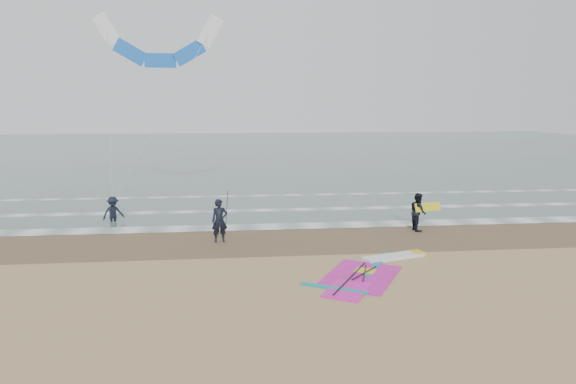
{
  "coord_description": "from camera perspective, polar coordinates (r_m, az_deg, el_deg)",
  "views": [
    {
      "loc": [
        -3.62,
        -15.02,
        5.64
      ],
      "look_at": [
        -1.53,
        5.0,
        2.2
      ],
      "focal_mm": 32.0,
      "sensor_mm": 36.0,
      "label": 1
    }
  ],
  "objects": [
    {
      "name": "person_standing",
      "position": [
        21.41,
        -7.61,
        -3.18
      ],
      "size": [
        0.72,
        0.53,
        1.8
      ],
      "primitive_type": "imported",
      "rotation": [
        0.0,
        0.0,
        0.16
      ],
      "color": "black",
      "rests_on": "ground"
    },
    {
      "name": "sea_water",
      "position": [
        63.37,
        -2.68,
        4.6
      ],
      "size": [
        120.0,
        80.0,
        0.02
      ],
      "primitive_type": "cube",
      "color": "#47605E",
      "rests_on": "ground"
    },
    {
      "name": "foam_waterline",
      "position": [
        26.32,
        2.07,
        -2.61
      ],
      "size": [
        120.0,
        9.15,
        0.02
      ],
      "color": "white",
      "rests_on": "ground"
    },
    {
      "name": "carried_kiteboard",
      "position": [
        23.9,
        15.25,
        -1.62
      ],
      "size": [
        1.3,
        0.51,
        0.39
      ],
      "color": "yellow",
      "rests_on": "ground"
    },
    {
      "name": "wet_sand_band",
      "position": [
        22.06,
        3.69,
        -5.12
      ],
      "size": [
        120.0,
        5.0,
        0.01
      ],
      "primitive_type": "cube",
      "color": "brown",
      "rests_on": "ground"
    },
    {
      "name": "person_wading",
      "position": [
        26.19,
        -18.89,
        -1.47
      ],
      "size": [
        1.2,
        1.07,
        1.61
      ],
      "primitive_type": "imported",
      "rotation": [
        0.0,
        0.0,
        0.58
      ],
      "color": "black",
      "rests_on": "ground"
    },
    {
      "name": "person_walking",
      "position": [
        23.9,
        14.24,
        -2.14
      ],
      "size": [
        0.67,
        0.85,
        1.72
      ],
      "primitive_type": "imported",
      "rotation": [
        0.0,
        0.0,
        1.59
      ],
      "color": "black",
      "rests_on": "ground"
    },
    {
      "name": "windsurf_rig",
      "position": [
        17.97,
        9.25,
        -8.61
      ],
      "size": [
        5.16,
        4.89,
        0.12
      ],
      "color": "white",
      "rests_on": "ground"
    },
    {
      "name": "held_pole",
      "position": [
        21.32,
        -6.83,
        -2.06
      ],
      "size": [
        0.17,
        0.86,
        1.82
      ],
      "color": "black",
      "rests_on": "ground"
    },
    {
      "name": "surf_kite",
      "position": [
        29.13,
        -14.09,
        15.49
      ],
      "size": [
        6.84,
        3.81,
        9.37
      ],
      "color": "white",
      "rests_on": "ground"
    },
    {
      "name": "ground",
      "position": [
        16.45,
        7.23,
        -10.44
      ],
      "size": [
        120.0,
        120.0,
        0.0
      ],
      "primitive_type": "plane",
      "color": "tan",
      "rests_on": "ground"
    }
  ]
}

